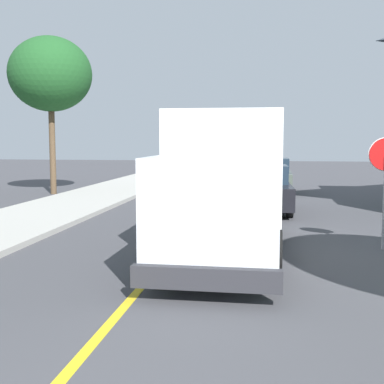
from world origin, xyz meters
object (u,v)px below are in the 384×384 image
street_tree_down_block (50,75)px  parked_car_near (264,190)px  box_truck (228,176)px  parked_car_mid (272,176)px

street_tree_down_block → parked_car_near: bearing=-23.9°
box_truck → street_tree_down_block: bearing=129.2°
parked_car_near → parked_car_mid: 6.72m
box_truck → street_tree_down_block: (-9.21, 11.30, 3.83)m
box_truck → parked_car_near: bearing=83.5°
parked_car_mid → street_tree_down_block: 11.60m
box_truck → street_tree_down_block: street_tree_down_block is taller
box_truck → parked_car_near: (0.78, 6.86, -0.97)m
parked_car_near → parked_car_mid: (0.32, 6.71, 0.00)m
box_truck → parked_car_near: size_ratio=1.61×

